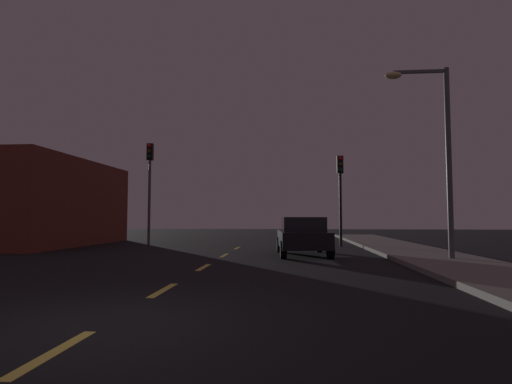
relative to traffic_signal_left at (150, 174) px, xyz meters
name	(u,v)px	position (x,y,z in m)	size (l,w,h in m)	color
ground_plane	(208,265)	(4.92, -8.46, -3.77)	(80.00, 80.00, 0.00)	black
sidewalk_curb_right	(459,265)	(12.42, -8.46, -3.70)	(3.00, 40.00, 0.15)	gray
lane_stripe_nearest	(54,352)	(4.92, -16.66, -3.77)	(0.16, 1.60, 0.01)	#EACC4C
lane_stripe_second	(163,290)	(4.92, -12.86, -3.77)	(0.16, 1.60, 0.01)	#EACC4C
lane_stripe_third	(203,267)	(4.92, -9.06, -3.77)	(0.16, 1.60, 0.01)	#EACC4C
lane_stripe_fourth	(224,255)	(4.92, -5.26, -3.77)	(0.16, 1.60, 0.01)	#EACC4C
lane_stripe_fifth	(237,248)	(4.92, -1.46, -3.77)	(0.16, 1.60, 0.01)	#EACC4C
traffic_signal_left	(150,174)	(0.00, 0.00, 0.00)	(0.32, 0.38, 5.43)	#4C4C51
traffic_signal_right	(340,182)	(10.04, 0.00, -0.51)	(0.32, 0.38, 4.64)	black
car_stopped_ahead	(303,236)	(7.96, -4.95, -3.02)	(2.16, 4.01, 1.49)	black
street_lamp_right	(437,142)	(12.36, -7.16, 0.20)	(2.11, 0.36, 6.48)	#4C4C51
storefront_left	(40,203)	(-5.87, -0.34, -1.53)	(5.58, 9.87, 4.50)	maroon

